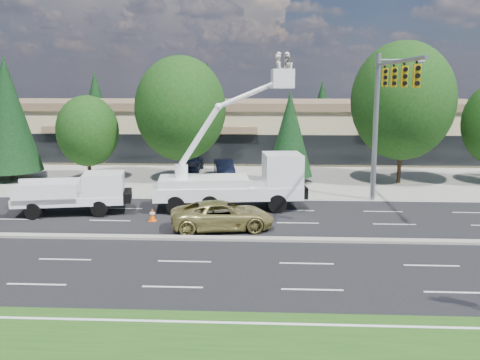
# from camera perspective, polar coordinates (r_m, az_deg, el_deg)

# --- Properties ---
(ground) EXTENTS (140.00, 140.00, 0.00)m
(ground) POSITION_cam_1_polar(r_m,az_deg,el_deg) (25.34, -4.83, -6.32)
(ground) COLOR black
(ground) RESTS_ON ground
(concrete_apron) EXTENTS (140.00, 22.00, 0.01)m
(concrete_apron) POSITION_cam_1_polar(r_m,az_deg,el_deg) (44.77, -1.41, 1.00)
(concrete_apron) COLOR gray
(concrete_apron) RESTS_ON ground
(road_median) EXTENTS (120.00, 0.55, 0.12)m
(road_median) POSITION_cam_1_polar(r_m,az_deg,el_deg) (25.32, -4.84, -6.19)
(road_median) COLOR gray
(road_median) RESTS_ON ground
(strip_mall) EXTENTS (50.40, 15.40, 5.50)m
(strip_mall) POSITION_cam_1_polar(r_m,az_deg,el_deg) (54.31, -0.63, 5.64)
(strip_mall) COLOR #C5B487
(strip_mall) RESTS_ON ground
(tree_front_b) EXTENTS (4.69, 4.69, 9.25)m
(tree_front_b) POSITION_cam_1_polar(r_m,az_deg,el_deg) (43.64, -23.56, 6.46)
(tree_front_b) COLOR #332114
(tree_front_b) RESTS_ON ground
(tree_front_c) EXTENTS (4.60, 4.60, 6.38)m
(tree_front_c) POSITION_cam_1_polar(r_m,az_deg,el_deg) (41.42, -15.96, 5.05)
(tree_front_c) COLOR #332114
(tree_front_c) RESTS_ON ground
(tree_front_d) EXTENTS (6.66, 6.66, 9.23)m
(tree_front_d) POSITION_cam_1_polar(r_m,az_deg,el_deg) (39.61, -6.37, 7.59)
(tree_front_d) COLOR #332114
(tree_front_d) RESTS_ON ground
(tree_front_e) EXTENTS (3.39, 3.39, 6.68)m
(tree_front_e) POSITION_cam_1_polar(r_m,az_deg,el_deg) (39.26, 5.33, 4.92)
(tree_front_e) COLOR #332114
(tree_front_e) RESTS_ON ground
(tree_front_f) EXTENTS (7.37, 7.37, 10.23)m
(tree_front_f) POSITION_cam_1_polar(r_m,az_deg,el_deg) (40.25, 16.96, 8.08)
(tree_front_f) COLOR #332114
(tree_front_f) RESTS_ON ground
(tree_back_a) EXTENTS (4.39, 4.39, 8.65)m
(tree_back_a) POSITION_cam_1_polar(r_m,az_deg,el_deg) (69.47, -15.12, 7.80)
(tree_back_a) COLOR #332114
(tree_back_a) RESTS_ON ground
(tree_back_b) EXTENTS (4.98, 4.98, 9.82)m
(tree_back_b) POSITION_cam_1_polar(r_m,az_deg,el_deg) (66.49, -3.47, 8.58)
(tree_back_b) COLOR #332114
(tree_back_b) RESTS_ON ground
(tree_back_c) EXTENTS (3.84, 3.84, 7.57)m
(tree_back_c) POSITION_cam_1_polar(r_m,az_deg,el_deg) (66.46, 8.73, 7.44)
(tree_back_c) COLOR #332114
(tree_back_c) RESTS_ON ground
(tree_back_d) EXTENTS (4.90, 4.90, 9.66)m
(tree_back_d) POSITION_cam_1_polar(r_m,az_deg,el_deg) (68.67, 18.87, 8.03)
(tree_back_d) COLOR #332114
(tree_back_d) RESTS_ON ground
(signal_mast) EXTENTS (2.76, 10.16, 9.00)m
(signal_mast) POSITION_cam_1_polar(r_m,az_deg,el_deg) (31.83, 15.17, 7.83)
(signal_mast) COLOR gray
(signal_mast) RESTS_ON ground
(utility_pickup) EXTENTS (6.28, 3.35, 2.28)m
(utility_pickup) POSITION_cam_1_polar(r_m,az_deg,el_deg) (31.28, -16.89, -1.76)
(utility_pickup) COLOR white
(utility_pickup) RESTS_ON ground
(bucket_truck) EXTENTS (9.09, 3.62, 8.94)m
(bucket_truck) POSITION_cam_1_polar(r_m,az_deg,el_deg) (30.85, 0.35, 0.47)
(bucket_truck) COLOR white
(bucket_truck) RESTS_ON ground
(traffic_cone_b) EXTENTS (0.40, 0.40, 0.70)m
(traffic_cone_b) POSITION_cam_1_polar(r_m,az_deg,el_deg) (28.78, -9.33, -3.69)
(traffic_cone_b) COLOR #FB5907
(traffic_cone_b) RESTS_ON ground
(traffic_cone_c) EXTENTS (0.40, 0.40, 0.70)m
(traffic_cone_c) POSITION_cam_1_polar(r_m,az_deg,el_deg) (29.05, -2.05, -3.43)
(traffic_cone_c) COLOR #FB5907
(traffic_cone_c) RESTS_ON ground
(minivan) EXTENTS (5.50, 3.29, 1.43)m
(minivan) POSITION_cam_1_polar(r_m,az_deg,el_deg) (26.75, -1.88, -3.80)
(minivan) COLOR #A1944E
(minivan) RESTS_ON ground
(parked_car_west) EXTENTS (1.73, 4.07, 1.37)m
(parked_car_west) POSITION_cam_1_polar(r_m,az_deg,el_deg) (44.67, -5.17, 1.82)
(parked_car_west) COLOR black
(parked_car_west) RESTS_ON ground
(parked_car_east) EXTENTS (2.08, 4.19, 1.32)m
(parked_car_east) POSITION_cam_1_polar(r_m,az_deg,el_deg) (41.90, -1.70, 1.27)
(parked_car_east) COLOR black
(parked_car_east) RESTS_ON ground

